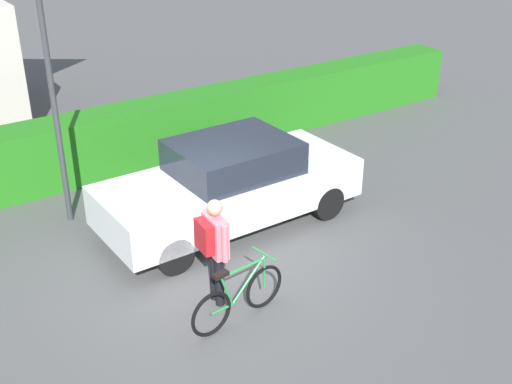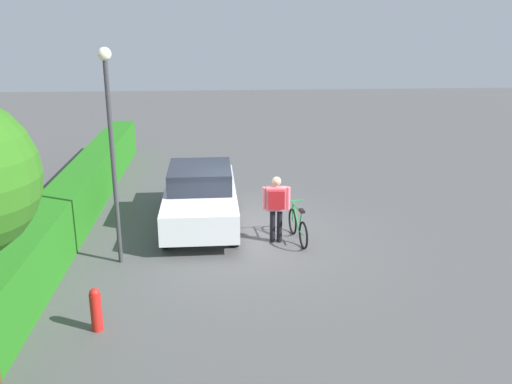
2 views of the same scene
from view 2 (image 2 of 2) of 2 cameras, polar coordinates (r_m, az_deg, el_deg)
ground_plane at (r=13.70m, az=-0.87°, el=-5.05°), size 60.00×60.00×0.00m
hedge_row at (r=13.97m, az=-19.61°, el=-2.83°), size 19.69×0.90×1.29m
parked_car_near at (r=14.63m, az=-5.76°, el=-0.36°), size 4.60×1.89×1.56m
bicycle at (r=13.60m, az=4.35°, el=-3.59°), size 1.62×0.50×0.92m
person_rider at (r=13.26m, az=2.11°, el=-1.17°), size 0.38×0.67×1.67m
street_lamp at (r=12.02m, az=-14.80°, el=6.12°), size 0.28×0.28×4.71m
fire_hydrant at (r=10.22m, az=-16.22°, el=-11.54°), size 0.20×0.20×0.81m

